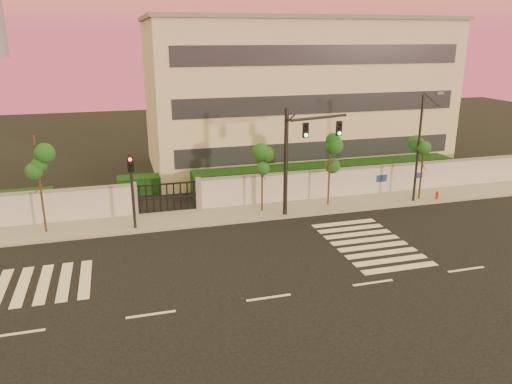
# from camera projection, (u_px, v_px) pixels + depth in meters

# --- Properties ---
(ground) EXTENTS (120.00, 120.00, 0.00)m
(ground) POSITION_uv_depth(u_px,v_px,m) (269.00, 298.00, 21.51)
(ground) COLOR black
(ground) RESTS_ON ground
(sidewalk) EXTENTS (60.00, 3.00, 0.15)m
(sidewalk) POSITION_uv_depth(u_px,v_px,m) (219.00, 216.00, 31.13)
(sidewalk) COLOR gray
(sidewalk) RESTS_ON ground
(perimeter_wall) EXTENTS (60.00, 0.36, 2.20)m
(perimeter_wall) POSITION_uv_depth(u_px,v_px,m) (216.00, 193.00, 32.23)
(perimeter_wall) COLOR #AFB2B7
(perimeter_wall) RESTS_ON ground
(hedge_row) EXTENTS (41.00, 4.25, 1.80)m
(hedge_row) POSITION_uv_depth(u_px,v_px,m) (223.00, 184.00, 35.10)
(hedge_row) COLOR black
(hedge_row) RESTS_ON ground
(institutional_building) EXTENTS (24.40, 12.40, 12.25)m
(institutional_building) POSITION_uv_depth(u_px,v_px,m) (294.00, 93.00, 42.19)
(institutional_building) COLOR beige
(institutional_building) RESTS_ON ground
(road_markings) EXTENTS (57.00, 7.62, 0.02)m
(road_markings) POSITION_uv_depth(u_px,v_px,m) (216.00, 265.00, 24.55)
(road_markings) COLOR silver
(road_markings) RESTS_ON ground
(street_tree_c) EXTENTS (1.52, 1.21, 5.69)m
(street_tree_c) POSITION_uv_depth(u_px,v_px,m) (38.00, 163.00, 27.20)
(street_tree_c) COLOR #382314
(street_tree_c) RESTS_ON ground
(street_tree_d) EXTENTS (1.39, 1.11, 4.34)m
(street_tree_d) POSITION_uv_depth(u_px,v_px,m) (262.00, 164.00, 30.87)
(street_tree_d) COLOR #382314
(street_tree_d) RESTS_ON ground
(street_tree_e) EXTENTS (1.51, 1.20, 4.81)m
(street_tree_e) POSITION_uv_depth(u_px,v_px,m) (330.00, 154.00, 31.96)
(street_tree_e) COLOR #382314
(street_tree_e) RESTS_ON ground
(street_tree_f) EXTENTS (1.60, 1.27, 4.32)m
(street_tree_f) POSITION_uv_depth(u_px,v_px,m) (423.00, 155.00, 33.28)
(street_tree_f) COLOR #382314
(street_tree_f) RESTS_ON ground
(traffic_signal_main) EXTENTS (4.23, 1.25, 6.76)m
(traffic_signal_main) POSITION_uv_depth(u_px,v_px,m) (299.00, 149.00, 30.13)
(traffic_signal_main) COLOR black
(traffic_signal_main) RESTS_ON ground
(traffic_signal_secondary) EXTENTS (0.36, 0.34, 4.59)m
(traffic_signal_secondary) POSITION_uv_depth(u_px,v_px,m) (132.00, 182.00, 28.13)
(traffic_signal_secondary) COLOR black
(traffic_signal_secondary) RESTS_ON ground
(streetlight_east) EXTENTS (0.45, 1.82, 7.58)m
(streetlight_east) POSITION_uv_depth(u_px,v_px,m) (420.00, 144.00, 32.38)
(streetlight_east) COLOR black
(streetlight_east) RESTS_ON ground
(fire_hydrant) EXTENTS (0.27, 0.26, 0.69)m
(fire_hydrant) POSITION_uv_depth(u_px,v_px,m) (437.00, 196.00, 34.05)
(fire_hydrant) COLOR red
(fire_hydrant) RESTS_ON ground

